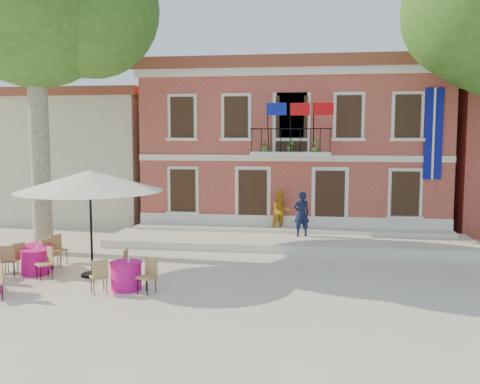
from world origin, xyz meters
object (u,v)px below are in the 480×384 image
patio_umbrella (90,181)px  cafe_table_3 (38,255)px  pedestrian_orange (281,211)px  pedestrian_navy (301,214)px  cafe_table_1 (35,260)px  plane_tree_west (34,1)px  cafe_table_4 (126,274)px

patio_umbrella → cafe_table_3: patio_umbrella is taller
pedestrian_orange → cafe_table_3: (-7.38, -6.04, -0.72)m
pedestrian_navy → cafe_table_1: size_ratio=0.96×
patio_umbrella → pedestrian_navy: bearing=43.4°
patio_umbrella → pedestrian_navy: (6.12, 5.78, -1.70)m
plane_tree_west → cafe_table_3: bearing=-65.7°
pedestrian_orange → cafe_table_4: size_ratio=0.90×
pedestrian_orange → cafe_table_3: pedestrian_orange is taller
pedestrian_navy → pedestrian_orange: pedestrian_navy is taller
pedestrian_orange → cafe_table_1: size_ratio=0.92×
patio_umbrella → pedestrian_orange: bearing=52.2°
cafe_table_1 → cafe_table_4: size_ratio=0.98×
plane_tree_west → cafe_table_4: plane_tree_west is taller
pedestrian_navy → cafe_table_3: (-8.26, -5.06, -0.76)m
pedestrian_orange → cafe_table_4: bearing=-141.2°
patio_umbrella → pedestrian_orange: patio_umbrella is taller
cafe_table_4 → cafe_table_1: bearing=160.4°
pedestrian_navy → cafe_table_1: 9.87m
cafe_table_4 → pedestrian_orange: bearing=65.0°
cafe_table_1 → cafe_table_3: same height
pedestrian_navy → patio_umbrella: bearing=24.9°
plane_tree_west → pedestrian_navy: plane_tree_west is taller
pedestrian_orange → cafe_table_4: 8.84m
patio_umbrella → cafe_table_3: (-2.14, 0.72, -2.47)m
pedestrian_navy → cafe_table_4: pedestrian_navy is taller
cafe_table_3 → pedestrian_orange: bearing=39.3°
cafe_table_4 → patio_umbrella: bearing=141.2°
cafe_table_3 → cafe_table_4: same height
plane_tree_west → cafe_table_1: bearing=-66.0°
pedestrian_navy → pedestrian_orange: (-0.88, 0.98, -0.04)m
plane_tree_west → pedestrian_orange: 12.02m
pedestrian_navy → cafe_table_4: 8.42m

